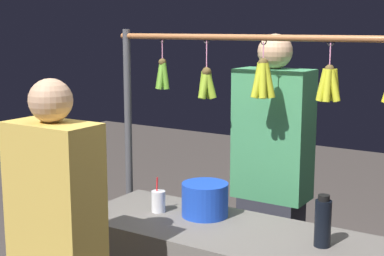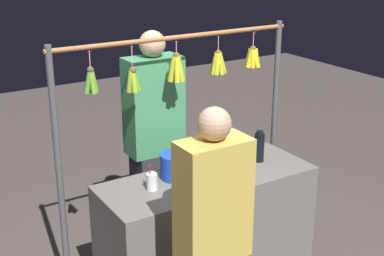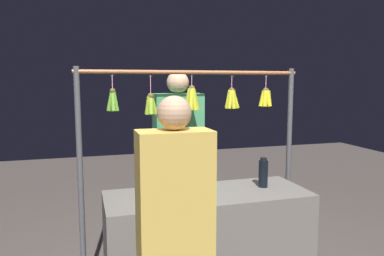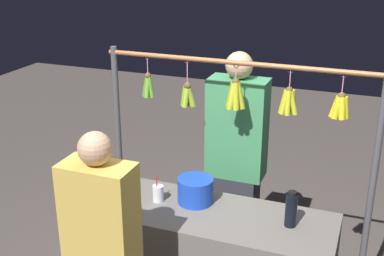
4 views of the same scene
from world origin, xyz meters
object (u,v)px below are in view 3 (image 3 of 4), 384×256
Objects in this scene: vendor_person at (178,172)px; blue_bucket at (181,180)px; water_bottle at (263,173)px; drink_cup at (152,189)px; customer_person at (175,251)px.

blue_bucket is at bearing 77.93° from vendor_person.
water_bottle is 1.28× the size of drink_cup.
vendor_person reaches higher than blue_bucket.
vendor_person is at bearing -102.07° from blue_bucket.
blue_bucket is 0.25m from drink_cup.
customer_person reaches higher than drink_cup.
water_bottle reaches higher than drink_cup.
blue_bucket is at bearing -6.25° from water_bottle.
vendor_person reaches higher than water_bottle.
water_bottle is 1.15m from customer_person.
vendor_person reaches higher than drink_cup.
blue_bucket is 0.15× the size of customer_person.
customer_person is (0.88, 0.71, -0.18)m from water_bottle.
drink_cup is at bearing 17.75° from blue_bucket.
vendor_person is 1.38m from customer_person.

